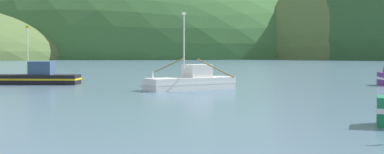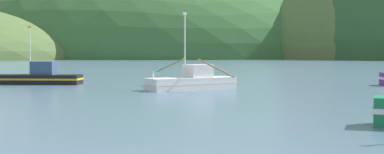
{
  "view_description": "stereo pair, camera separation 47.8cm",
  "coord_description": "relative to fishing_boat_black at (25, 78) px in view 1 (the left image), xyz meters",
  "views": [
    {
      "loc": [
        1.56,
        -11.81,
        3.42
      ],
      "look_at": [
        -0.5,
        28.38,
        1.4
      ],
      "focal_mm": 50.7,
      "sensor_mm": 36.0,
      "label": 1
    },
    {
      "loc": [
        2.04,
        -11.78,
        3.42
      ],
      "look_at": [
        -0.5,
        28.38,
        1.4
      ],
      "focal_mm": 50.7,
      "sensor_mm": 36.0,
      "label": 2
    }
  ],
  "objects": [
    {
      "name": "fishing_boat_black",
      "position": [
        0.0,
        0.0,
        0.0
      ],
      "size": [
        11.43,
        2.51,
        5.81
      ],
      "rotation": [
        0.0,
        0.0,
        3.14
      ],
      "color": "black",
      "rests_on": "ground"
    },
    {
      "name": "hill_mid_left",
      "position": [
        75.54,
        168.59,
        -0.66
      ],
      "size": [
        95.75,
        76.6,
        68.03
      ],
      "primitive_type": "ellipsoid",
      "color": "#516B38",
      "rests_on": "ground"
    },
    {
      "name": "hill_far_center",
      "position": [
        -18.06,
        207.54,
        -0.66
      ],
      "size": [
        199.09,
        159.27,
        86.45
      ],
      "primitive_type": "ellipsoid",
      "color": "#386633",
      "rests_on": "ground"
    },
    {
      "name": "fishing_boat_white",
      "position": [
        16.92,
        -6.29,
        0.05
      ],
      "size": [
        8.02,
        10.3,
        6.62
      ],
      "rotation": [
        0.0,
        0.0,
        3.76
      ],
      "color": "white",
      "rests_on": "ground"
    }
  ]
}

